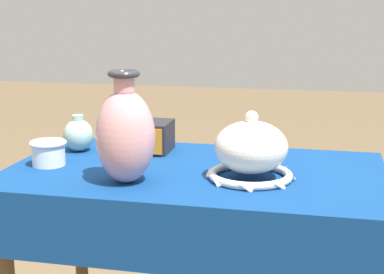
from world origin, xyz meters
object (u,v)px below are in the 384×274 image
Objects in this scene: vase_tall_bulbous at (125,134)px; cup_wide_cobalt at (252,141)px; mosaic_tile_box at (148,136)px; vase_dome_bell at (251,152)px; jar_round_celadon at (78,135)px; cup_wide_porcelain at (48,152)px.

cup_wide_cobalt is at bearing 49.41° from vase_tall_bulbous.
vase_dome_bell is at bearing -34.17° from mosaic_tile_box.
vase_dome_bell is 0.60m from jar_round_celadon.
cup_wide_cobalt is 1.11× the size of jar_round_celadon.
vase_tall_bulbous reaches higher than vase_dome_bell.
cup_wide_cobalt is (-0.03, 0.24, -0.02)m from vase_dome_bell.
vase_tall_bulbous is at bearing -162.29° from vase_dome_bell.
cup_wide_cobalt is at bearing 22.11° from cup_wide_porcelain.
vase_dome_bell reaches higher than mosaic_tile_box.
mosaic_tile_box is 1.34× the size of cup_wide_porcelain.
mosaic_tile_box is 1.11× the size of cup_wide_cobalt.
mosaic_tile_box reaches higher than cup_wide_porcelain.
cup_wide_porcelain is at bearing 179.17° from vase_dome_bell.
cup_wide_porcelain is at bearing 158.33° from vase_tall_bulbous.
vase_tall_bulbous reaches higher than cup_wide_porcelain.
mosaic_tile_box is at bearing 12.23° from jar_round_celadon.
vase_dome_bell is at bearing -18.06° from jar_round_celadon.
jar_round_celadon is at bearing -174.68° from cup_wide_cobalt.
cup_wide_porcelain is (-0.23, -0.23, -0.01)m from mosaic_tile_box.
vase_tall_bulbous is 0.35m from mosaic_tile_box.
jar_round_celadon is (-0.55, -0.05, 0.00)m from cup_wide_cobalt.
cup_wide_cobalt is (0.33, 0.00, 0.00)m from mosaic_tile_box.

